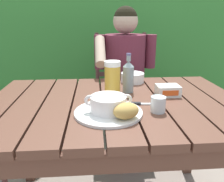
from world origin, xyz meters
TOP-DOWN VIEW (x-y plane):
  - dining_table at (0.00, 0.00)m, footprint 1.29×0.85m
  - hedge_backdrop at (0.05, 1.65)m, footprint 3.03×0.82m
  - chair_near_diner at (0.14, 0.87)m, footprint 0.47×0.46m
  - person_eating at (0.14, 0.67)m, footprint 0.48×0.47m
  - serving_plate at (-0.05, -0.16)m, footprint 0.30×0.30m
  - soup_bowl at (-0.05, -0.16)m, footprint 0.21×0.16m
  - bread_roll at (0.02, -0.24)m, footprint 0.13×0.12m
  - beer_glass at (-0.01, 0.06)m, footprint 0.08×0.08m
  - beer_bottle at (0.08, 0.13)m, footprint 0.06×0.06m
  - water_glass_small at (0.17, -0.16)m, footprint 0.07×0.07m
  - butter_tub at (0.28, 0.05)m, footprint 0.12×0.09m
  - table_knife at (0.11, -0.07)m, footprint 0.15×0.03m
  - diner_bowl at (0.14, 0.32)m, footprint 0.15×0.15m

SIDE VIEW (x-z plane):
  - chair_near_diner at x=0.14m, z-range -0.03..1.01m
  - dining_table at x=0.00m, z-range 0.28..1.05m
  - person_eating at x=0.14m, z-range 0.11..1.36m
  - table_knife at x=0.11m, z-range 0.77..0.78m
  - serving_plate at x=-0.05m, z-range 0.77..0.78m
  - butter_tub at x=0.28m, z-range 0.77..0.82m
  - diner_bowl at x=0.14m, z-range 0.77..0.83m
  - water_glass_small at x=0.17m, z-range 0.77..0.84m
  - bread_roll at x=0.02m, z-range 0.78..0.84m
  - soup_bowl at x=-0.05m, z-range 0.78..0.85m
  - beer_bottle at x=0.08m, z-range 0.75..0.97m
  - beer_glass at x=-0.01m, z-range 0.77..0.96m
  - hedge_backdrop at x=0.05m, z-range -0.13..2.18m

